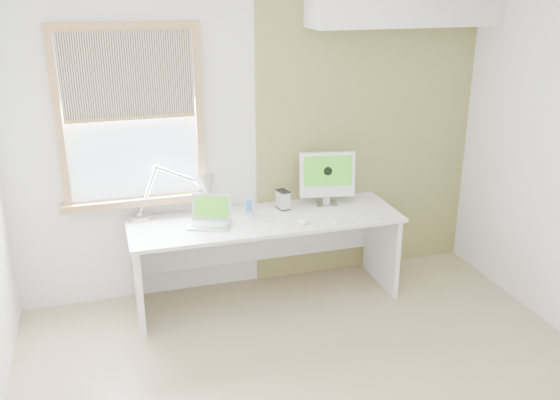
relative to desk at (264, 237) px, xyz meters
name	(u,v)px	position (x,y,z in m)	size (l,w,h in m)	color
room	(332,211)	(0.02, -1.44, 0.77)	(4.04, 3.54, 2.64)	tan
accent_wall	(367,131)	(1.02, 0.30, 0.77)	(2.00, 0.02, 2.60)	olive
window	(131,118)	(-0.98, 0.27, 1.01)	(1.20, 0.14, 1.42)	olive
desk	(264,237)	(0.00, 0.00, 0.00)	(2.20, 0.70, 0.73)	white
desk_lamp	(193,190)	(-0.55, 0.13, 0.43)	(0.76, 0.39, 0.44)	silver
laptop	(210,217)	(-0.45, -0.05, 0.25)	(0.39, 0.35, 0.22)	silver
phone_dock	(249,210)	(-0.11, 0.05, 0.24)	(0.09, 0.09, 0.14)	silver
external_drive	(283,200)	(0.20, 0.10, 0.28)	(0.10, 0.14, 0.16)	silver
imac	(327,176)	(0.59, 0.10, 0.45)	(0.47, 0.19, 0.46)	silver
keyboard	(357,218)	(0.70, -0.30, 0.20)	(0.41, 0.12, 0.02)	white
mouse	(303,221)	(0.26, -0.25, 0.21)	(0.06, 0.10, 0.03)	white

